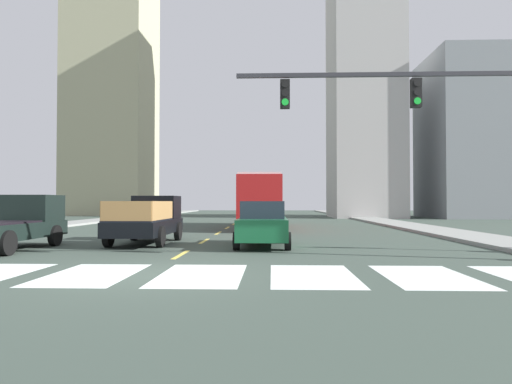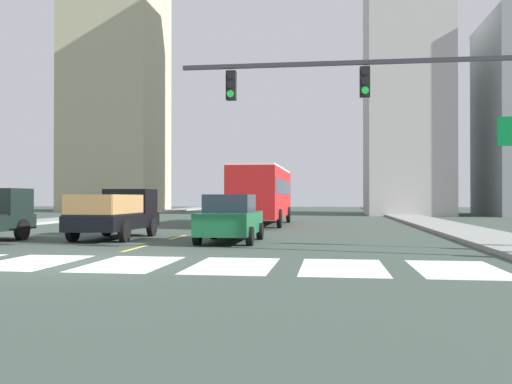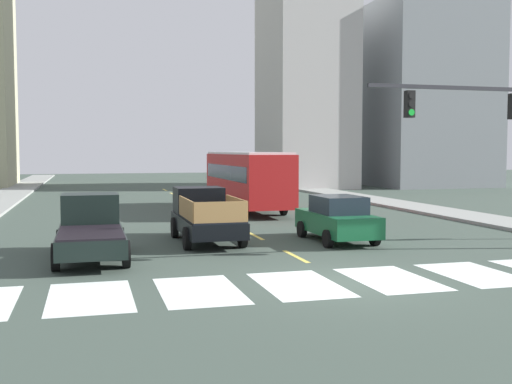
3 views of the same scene
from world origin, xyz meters
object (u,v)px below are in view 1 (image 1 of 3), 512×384
Objects in this scene: pickup_stakebed at (149,220)px; traffic_signal_gantry at (457,114)px; city_bus at (262,198)px; sedan_mid at (263,224)px; pickup_dark at (14,223)px.

traffic_signal_gantry is (10.47, -5.44, 3.29)m from pickup_stakebed.
traffic_signal_gantry reaches higher than city_bus.
sedan_mid is 0.46× the size of traffic_signal_gantry.
pickup_stakebed is 1.18× the size of sedan_mid.
city_bus is at bearing 54.88° from pickup_dark.
city_bus is at bearing 93.74° from sedan_mid.
pickup_stakebed reaches higher than sedan_mid.
pickup_stakebed is 4.95m from pickup_dark.
traffic_signal_gantry is (6.04, -16.37, 2.27)m from city_bus.
pickup_stakebed is at bearing 164.92° from sedan_mid.
pickup_dark is at bearing 169.26° from traffic_signal_gantry.
pickup_dark is 0.54× the size of traffic_signal_gantry.
city_bus reaches higher than sedan_mid.
traffic_signal_gantry is at bearing -70.78° from city_bus.
pickup_stakebed is 0.48× the size of city_bus.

